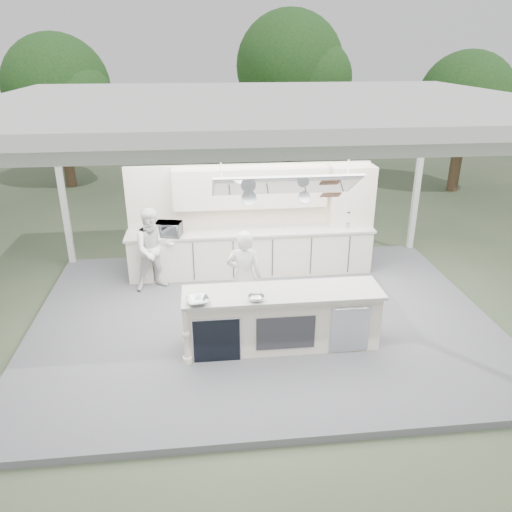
{
  "coord_description": "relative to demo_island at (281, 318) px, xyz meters",
  "views": [
    {
      "loc": [
        -0.97,
        -7.68,
        4.57
      ],
      "look_at": [
        -0.07,
        0.4,
        1.13
      ],
      "focal_mm": 35.0,
      "sensor_mm": 36.0,
      "label": 1
    }
  ],
  "objects": [
    {
      "name": "demo_island",
      "position": [
        0.0,
        0.0,
        0.0
      ],
      "size": [
        3.1,
        0.79,
        0.95
      ],
      "color": "white",
      "rests_on": "stage_deck"
    },
    {
      "name": "sous_chef",
      "position": [
        -2.12,
        2.3,
        0.34
      ],
      "size": [
        0.95,
        0.84,
        1.64
      ],
      "primitive_type": "imported",
      "rotation": [
        0.0,
        0.0,
        0.32
      ],
      "color": "white",
      "rests_on": "stage_deck"
    },
    {
      "name": "tree_cluster",
      "position": [
        -0.34,
        10.68,
        2.69
      ],
      "size": [
        19.55,
        9.4,
        5.85
      ],
      "color": "brown",
      "rests_on": "ground"
    },
    {
      "name": "bowl_small",
      "position": [
        -0.42,
        -0.24,
        0.51
      ],
      "size": [
        0.3,
        0.3,
        0.08
      ],
      "primitive_type": "imported",
      "rotation": [
        0.0,
        0.0,
        0.29
      ],
      "color": "silver",
      "rests_on": "demo_island"
    },
    {
      "name": "ground",
      "position": [
        -0.18,
        0.91,
        -0.6
      ],
      "size": [
        90.0,
        90.0,
        0.0
      ],
      "primitive_type": "plane",
      "color": "#4C583C",
      "rests_on": "ground"
    },
    {
      "name": "bowl_large",
      "position": [
        -1.28,
        -0.24,
        0.52
      ],
      "size": [
        0.4,
        0.4,
        0.08
      ],
      "primitive_type": "imported",
      "rotation": [
        0.0,
        0.0,
        0.2
      ],
      "color": "silver",
      "rests_on": "demo_island"
    },
    {
      "name": "tent",
      "position": [
        -0.18,
        0.9,
        3.11
      ],
      "size": [
        8.2,
        6.2,
        3.86
      ],
      "color": "white",
      "rests_on": "ground"
    },
    {
      "name": "back_wall_unit",
      "position": [
        0.27,
        3.03,
        0.98
      ],
      "size": [
        5.05,
        0.48,
        2.25
      ],
      "color": "white",
      "rests_on": "stage_deck"
    },
    {
      "name": "toaster_oven",
      "position": [
        -1.84,
        2.67,
        0.61
      ],
      "size": [
        0.57,
        0.45,
        0.28
      ],
      "primitive_type": "imported",
      "rotation": [
        0.0,
        0.0,
        -0.23
      ],
      "color": "silver",
      "rests_on": "back_counter"
    },
    {
      "name": "head_chef",
      "position": [
        -0.5,
        0.85,
        0.36
      ],
      "size": [
        0.67,
        0.51,
        1.66
      ],
      "primitive_type": "imported",
      "rotation": [
        0.0,
        0.0,
        2.95
      ],
      "color": "silver",
      "rests_on": "stage_deck"
    },
    {
      "name": "stage_deck",
      "position": [
        -0.18,
        0.91,
        -0.54
      ],
      "size": [
        8.0,
        6.0,
        0.12
      ],
      "primitive_type": "cube",
      "color": "#57585C",
      "rests_on": "ground"
    },
    {
      "name": "back_counter",
      "position": [
        -0.18,
        2.81,
        0.0
      ],
      "size": [
        5.08,
        0.72,
        0.95
      ],
      "color": "white",
      "rests_on": "stage_deck"
    }
  ]
}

